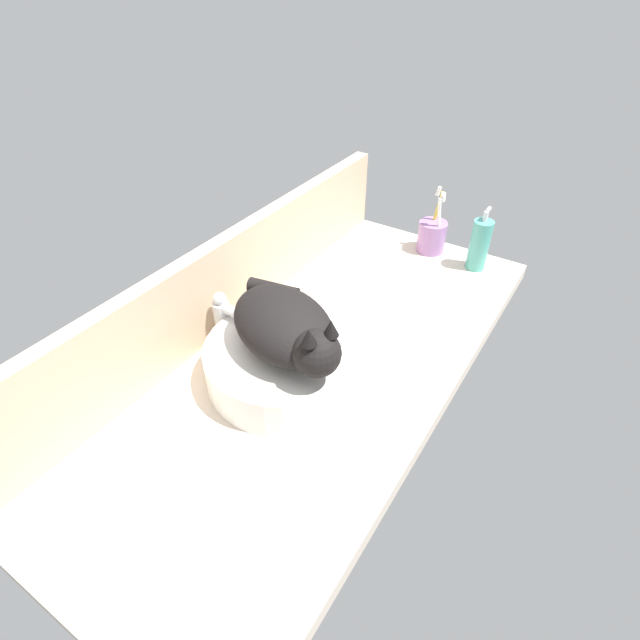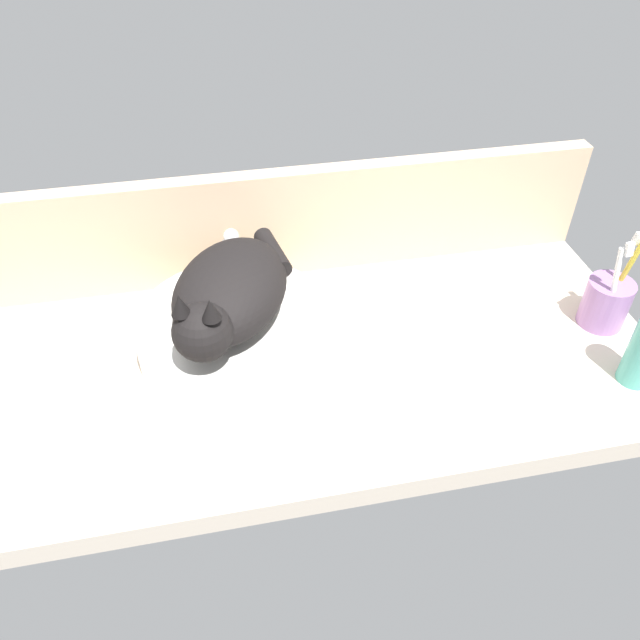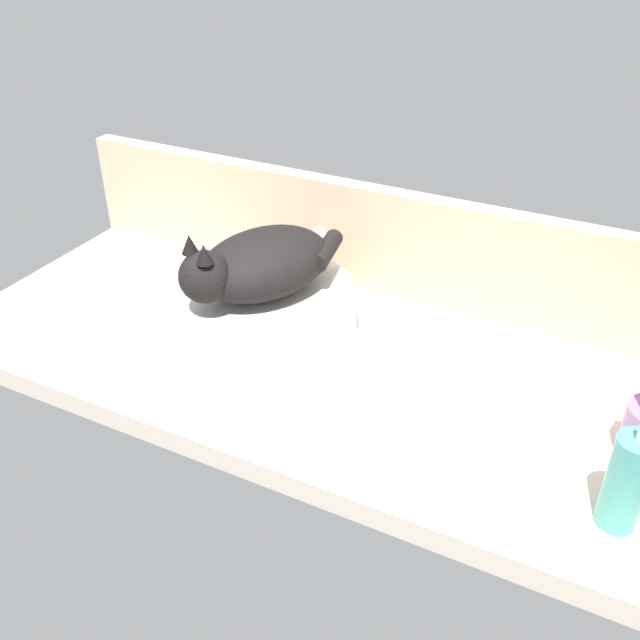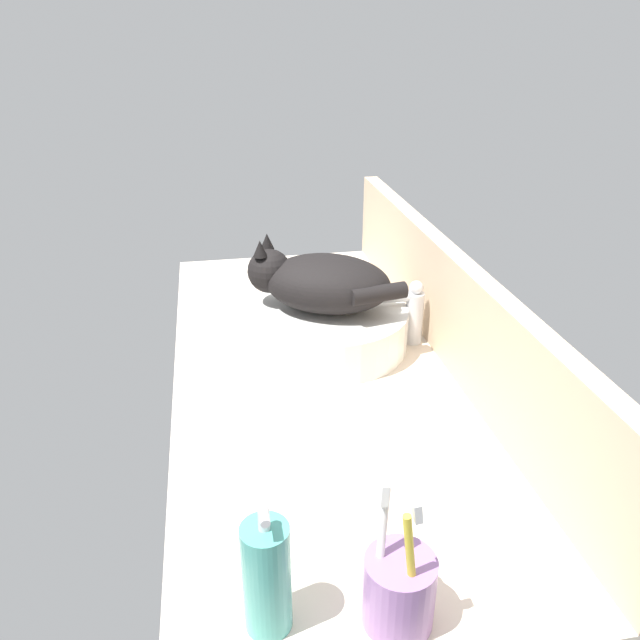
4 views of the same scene
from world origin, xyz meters
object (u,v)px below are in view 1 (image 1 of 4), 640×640
Objects in this scene: toothbrush_cup at (432,236)px; cat at (287,327)px; sink_basin at (285,362)px; faucet at (226,319)px; soap_dispenser at (479,245)px.

cat is at bearing 177.07° from toothbrush_cup.
sink_basin is 1.73× the size of toothbrush_cup.
soap_dispenser reaches higher than faucet.
cat is 1.61× the size of toothbrush_cup.
faucet is at bearing 85.19° from sink_basin.
sink_basin is 65.16cm from toothbrush_cup.
cat is 66.22cm from toothbrush_cup.
cat reaches higher than sink_basin.
toothbrush_cup reaches higher than sink_basin.
cat reaches higher than faucet.
toothbrush_cup is at bearing -4.08° from sink_basin.
cat is at bearing -95.99° from faucet.
cat reaches higher than toothbrush_cup.
toothbrush_cup is at bearing -18.50° from faucet.
sink_basin is 1.87× the size of soap_dispenser.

